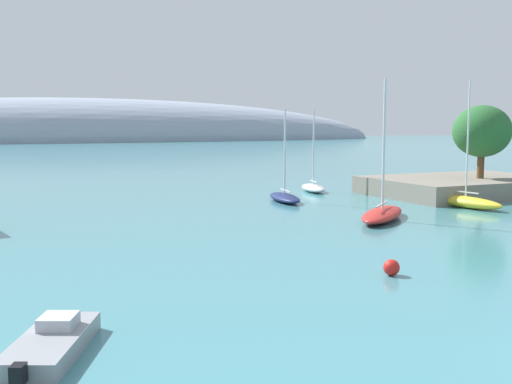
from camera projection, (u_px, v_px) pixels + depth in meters
The scene contains 9 objects.
shore_outcrop at pixel (464, 186), 61.56m from camera, with size 18.45×12.76×1.75m, color gray.
tree_clump_shore at pixel (482, 131), 59.81m from camera, with size 5.64×5.64×7.19m.
distant_ridge at pixel (83, 141), 254.80m from camera, with size 281.57×58.97×35.83m, color #8E99AD.
sailboat_yellow_near_shore at pixel (465, 201), 51.97m from camera, with size 2.53×7.50×10.77m.
sailboat_white_mid_mooring at pixel (313, 187), 64.40m from camera, with size 3.56×6.09×8.75m.
sailboat_red_outer_mooring at pixel (382, 213), 45.19m from camera, with size 7.82×7.27×10.36m.
sailboat_navy_end_of_line at pixel (285, 197), 56.06m from camera, with size 3.26×6.92×8.47m.
motorboat_grey_foreground at pixel (52, 343), 18.93m from camera, with size 3.67×5.20×0.99m.
mooring_buoy_red at pixel (391, 268), 28.66m from camera, with size 0.77×0.77×0.77m, color red.
Camera 1 is at (-16.96, -10.84, 7.09)m, focal length 42.85 mm.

